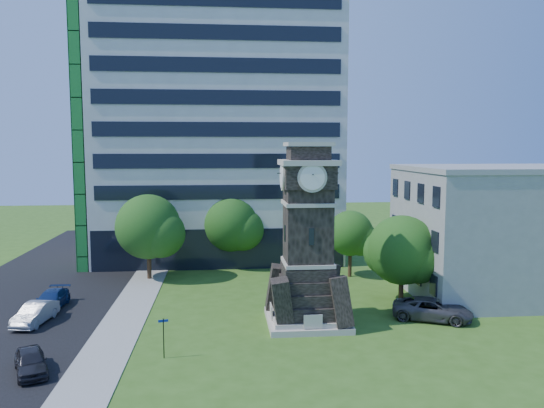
{
  "coord_description": "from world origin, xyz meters",
  "views": [
    {
      "loc": [
        -2.57,
        -32.62,
        11.88
      ],
      "look_at": [
        1.15,
        7.87,
        7.54
      ],
      "focal_mm": 35.0,
      "sensor_mm": 36.0,
      "label": 1
    }
  ],
  "objects": [
    {
      "name": "tree_ne",
      "position": [
        9.05,
        14.57,
        3.89
      ],
      "size": [
        4.61,
        4.19,
        6.15
      ],
      "rotation": [
        0.0,
        0.0,
        0.33
      ],
      "color": "#332114",
      "rests_on": "ground"
    },
    {
      "name": "car_street_north",
      "position": [
        -15.39,
        6.93,
        0.65
      ],
      "size": [
        1.95,
        4.52,
        1.3
      ],
      "primitive_type": "imported",
      "rotation": [
        0.0,
        0.0,
        -0.03
      ],
      "color": "navy",
      "rests_on": "ground"
    },
    {
      "name": "car_street_mid",
      "position": [
        -15.36,
        3.55,
        0.7
      ],
      "size": [
        2.1,
        4.41,
        1.4
      ],
      "primitive_type": "imported",
      "rotation": [
        0.0,
        0.0,
        -0.15
      ],
      "color": "#94979B",
      "rests_on": "ground"
    },
    {
      "name": "tree_east",
      "position": [
        11.01,
        6.04,
        3.95
      ],
      "size": [
        5.83,
        5.3,
        6.77
      ],
      "rotation": [
        0.0,
        0.0,
        -0.41
      ],
      "color": "#332114",
      "rests_on": "ground"
    },
    {
      "name": "ground",
      "position": [
        0.0,
        0.0,
        0.0
      ],
      "size": [
        160.0,
        160.0,
        0.0
      ],
      "primitive_type": "plane",
      "color": "#335819",
      "rests_on": "ground"
    },
    {
      "name": "park_bench",
      "position": [
        3.86,
        0.99,
        0.52
      ],
      "size": [
        1.89,
        0.5,
        0.98
      ],
      "rotation": [
        0.0,
        0.0,
        0.05
      ],
      "color": "black",
      "rests_on": "ground"
    },
    {
      "name": "car_street_south",
      "position": [
        -12.81,
        -4.66,
        0.64
      ],
      "size": [
        2.87,
        4.02,
        1.27
      ],
      "primitive_type": "imported",
      "rotation": [
        0.0,
        0.0,
        0.41
      ],
      "color": "black",
      "rests_on": "ground"
    },
    {
      "name": "tree_nw",
      "position": [
        -9.27,
        15.29,
        4.61
      ],
      "size": [
        6.41,
        5.83,
        7.72
      ],
      "rotation": [
        0.0,
        0.0,
        0.15
      ],
      "color": "#332114",
      "rests_on": "ground"
    },
    {
      "name": "office_low",
      "position": [
        19.97,
        8.0,
        5.21
      ],
      "size": [
        15.2,
        12.2,
        10.4
      ],
      "color": "#939598",
      "rests_on": "ground"
    },
    {
      "name": "clock_tower",
      "position": [
        3.0,
        2.0,
        5.28
      ],
      "size": [
        5.4,
        5.4,
        12.22
      ],
      "color": "beige",
      "rests_on": "ground"
    },
    {
      "name": "car_east_lot",
      "position": [
        11.75,
        1.84,
        0.75
      ],
      "size": [
        5.93,
        4.43,
        1.5
      ],
      "primitive_type": "imported",
      "rotation": [
        0.0,
        0.0,
        1.16
      ],
      "color": "#434246",
      "rests_on": "ground"
    },
    {
      "name": "street_sign",
      "position": [
        -6.02,
        -3.27,
        1.45
      ],
      "size": [
        0.56,
        0.06,
        2.31
      ],
      "rotation": [
        0.0,
        0.0,
        0.22
      ],
      "color": "black",
      "rests_on": "ground"
    },
    {
      "name": "office_tall",
      "position": [
        -3.2,
        25.84,
        14.22
      ],
      "size": [
        26.2,
        15.11,
        28.6
      ],
      "color": "silver",
      "rests_on": "ground"
    },
    {
      "name": "street",
      "position": [
        -18.0,
        5.0,
        0.01
      ],
      "size": [
        14.0,
        80.0,
        0.02
      ],
      "primitive_type": "cube",
      "color": "black",
      "rests_on": "ground"
    },
    {
      "name": "tree_nc",
      "position": [
        -1.79,
        19.5,
        4.19
      ],
      "size": [
        6.21,
        5.65,
        7.19
      ],
      "rotation": [
        0.0,
        0.0,
        -0.37
      ],
      "color": "#332114",
      "rests_on": "ground"
    },
    {
      "name": "sidewalk",
      "position": [
        -9.5,
        5.0,
        0.03
      ],
      "size": [
        3.0,
        70.0,
        0.06
      ],
      "primitive_type": "cube",
      "color": "gray",
      "rests_on": "ground"
    }
  ]
}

